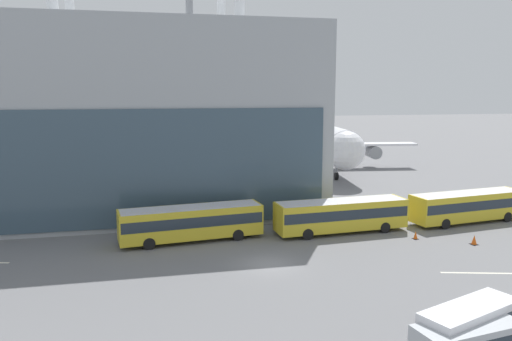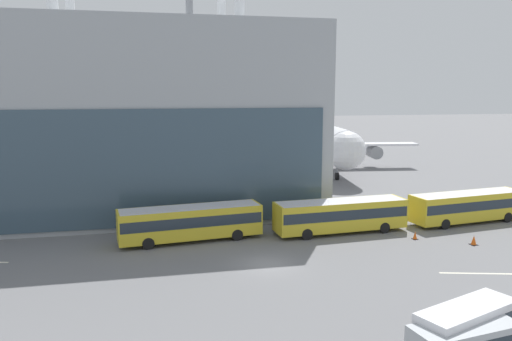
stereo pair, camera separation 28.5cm
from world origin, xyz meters
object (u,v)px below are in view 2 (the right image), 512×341
(airliner_at_gate_far, at_px, (322,140))
(shuttle_bus_2, at_px, (468,205))
(traffic_cone_1, at_px, (415,235))
(traffic_cone_2, at_px, (474,240))
(shuttle_bus_1, at_px, (341,214))
(service_van_foreground, at_px, (464,341))
(floodlight_mast, at_px, (191,80))
(shuttle_bus_0, at_px, (191,221))
(service_van_crossing, at_px, (467,326))

(airliner_at_gate_far, xyz_separation_m, shuttle_bus_2, (2.25, -36.15, -3.19))
(traffic_cone_1, xyz_separation_m, traffic_cone_2, (4.04, -2.55, 0.05))
(shuttle_bus_2, bearing_deg, shuttle_bus_1, 175.23)
(shuttle_bus_2, distance_m, service_van_foreground, 28.64)
(floodlight_mast, bearing_deg, traffic_cone_2, -42.04)
(floodlight_mast, bearing_deg, shuttle_bus_2, -26.81)
(shuttle_bus_0, relative_size, traffic_cone_1, 17.67)
(shuttle_bus_0, distance_m, service_van_foreground, 25.50)
(shuttle_bus_1, height_order, traffic_cone_1, shuttle_bus_1)
(traffic_cone_2, bearing_deg, airliner_at_gate_far, 87.58)
(service_van_foreground, bearing_deg, floodlight_mast, 95.83)
(shuttle_bus_1, height_order, floodlight_mast, floodlight_mast)
(floodlight_mast, distance_m, traffic_cone_1, 28.48)
(shuttle_bus_1, distance_m, floodlight_mast, 22.26)
(shuttle_bus_2, xyz_separation_m, floodlight_mast, (-26.05, 13.17, 12.36))
(traffic_cone_1, bearing_deg, traffic_cone_2, -32.29)
(airliner_at_gate_far, distance_m, traffic_cone_1, 40.95)
(airliner_at_gate_far, relative_size, traffic_cone_1, 49.42)
(shuttle_bus_2, bearing_deg, service_van_crossing, -132.88)
(shuttle_bus_1, height_order, service_van_crossing, shuttle_bus_1)
(service_van_foreground, bearing_deg, shuttle_bus_1, 74.12)
(airliner_at_gate_far, relative_size, shuttle_bus_0, 2.80)
(shuttle_bus_0, distance_m, floodlight_mast, 18.30)
(floodlight_mast, height_order, traffic_cone_2, floodlight_mast)
(shuttle_bus_2, xyz_separation_m, traffic_cone_1, (-8.10, -4.11, -1.43))
(floodlight_mast, bearing_deg, shuttle_bus_0, -96.21)
(shuttle_bus_1, distance_m, traffic_cone_1, 6.78)
(service_van_crossing, relative_size, traffic_cone_1, 8.69)
(airliner_at_gate_far, height_order, shuttle_bus_2, airliner_at_gate_far)
(shuttle_bus_1, distance_m, service_van_crossing, 21.71)
(traffic_cone_1, bearing_deg, service_van_foreground, -113.97)
(shuttle_bus_2, xyz_separation_m, service_van_crossing, (-15.79, -22.27, -0.35))
(shuttle_bus_1, bearing_deg, airliner_at_gate_far, 68.89)
(shuttle_bus_0, bearing_deg, shuttle_bus_2, -6.15)
(shuttle_bus_1, distance_m, traffic_cone_2, 11.49)
(airliner_at_gate_far, relative_size, shuttle_bus_1, 2.82)
(shuttle_bus_2, height_order, service_van_foreground, shuttle_bus_2)
(shuttle_bus_0, height_order, shuttle_bus_2, same)
(shuttle_bus_0, xyz_separation_m, service_van_crossing, (11.72, -22.02, -0.35))
(service_van_foreground, relative_size, service_van_crossing, 0.90)
(shuttle_bus_0, height_order, traffic_cone_2, shuttle_bus_0)
(traffic_cone_1, bearing_deg, airliner_at_gate_far, 81.74)
(service_van_foreground, xyz_separation_m, floodlight_mast, (-9.42, 36.48, 12.92))
(shuttle_bus_0, bearing_deg, floodlight_mast, 77.11)
(shuttle_bus_1, relative_size, traffic_cone_2, 15.52)
(shuttle_bus_2, relative_size, traffic_cone_1, 17.70)
(shuttle_bus_0, height_order, shuttle_bus_1, same)
(service_van_crossing, relative_size, traffic_cone_2, 7.69)
(airliner_at_gate_far, bearing_deg, shuttle_bus_2, 11.29)
(airliner_at_gate_far, distance_m, traffic_cone_2, 43.10)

